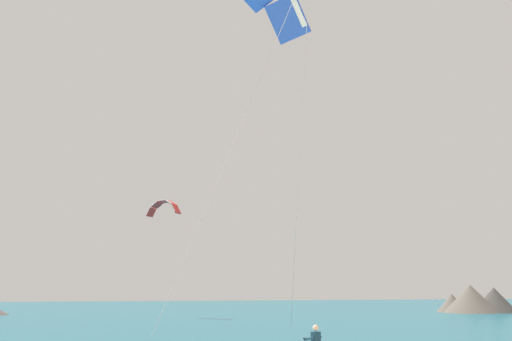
# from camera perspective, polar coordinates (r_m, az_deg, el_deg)

# --- Properties ---
(sea) EXTENTS (200.00, 120.00, 0.20)m
(sea) POSITION_cam_1_polar(r_m,az_deg,el_deg) (82.87, -7.71, -12.38)
(sea) COLOR #146075
(sea) RESTS_ON ground
(kite_distant) EXTENTS (3.14, 4.08, 1.56)m
(kite_distant) POSITION_cam_1_polar(r_m,az_deg,el_deg) (64.21, -8.25, -3.16)
(kite_distant) COLOR red
(headland_right) EXTENTS (9.04, 7.80, 3.39)m
(headland_right) POSITION_cam_1_polar(r_m,az_deg,el_deg) (79.38, 19.07, -10.94)
(headland_right) COLOR #47423D
(headland_right) RESTS_ON ground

